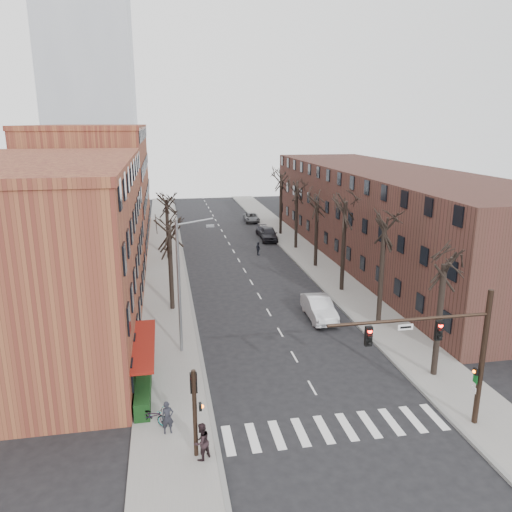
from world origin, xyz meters
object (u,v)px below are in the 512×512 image
bicycle (153,415)px  parked_car_mid (265,232)px  parked_car_near (269,234)px  pedestrian_a (168,418)px  silver_sedan (319,308)px

bicycle → parked_car_mid: bearing=12.3°
parked_car_near → parked_car_mid: parked_car_near is taller
parked_car_mid → pedestrian_a: 44.49m
silver_sedan → pedestrian_a: (-11.81, -13.15, 0.13)m
parked_car_near → parked_car_mid: 2.47m
parked_car_mid → pedestrian_a: pedestrian_a is taller
parked_car_near → parked_car_mid: (0.00, 2.46, -0.22)m
silver_sedan → bicycle: 17.54m
silver_sedan → parked_car_near: (1.71, 26.77, 0.01)m
silver_sedan → parked_car_near: size_ratio=1.02×
parked_car_near → parked_car_mid: bearing=96.0°
silver_sedan → bicycle: silver_sedan is taller
parked_car_mid → bicycle: (-14.27, -41.48, -0.02)m
parked_car_near → parked_car_mid: size_ratio=1.14×
silver_sedan → parked_car_mid: (1.71, 29.23, -0.21)m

